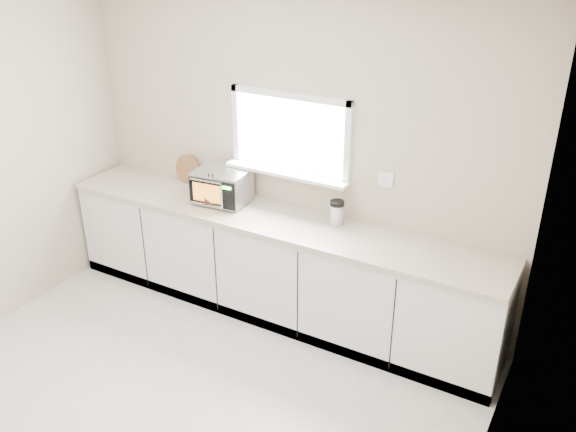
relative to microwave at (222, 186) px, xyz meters
The scene contains 7 objects.
back_wall 0.66m from the microwave, 26.83° to the left, with size 4.00×0.17×2.70m.
cabinets 0.83m from the microwave, ahead, with size 3.92×0.60×0.88m, color silver.
countertop 0.56m from the microwave, ahead, with size 3.92×0.64×0.04m, color beige.
microwave is the anchor object (origin of this frame).
knife_block 0.09m from the microwave, 105.94° to the right, with size 0.15×0.23×0.31m.
cutting_board 0.58m from the microwave, 158.43° to the left, with size 0.27×0.27×0.02m, color brown.
coffee_grinder 1.05m from the microwave, ahead, with size 0.14×0.14×0.21m.
Camera 1 is at (2.36, -2.19, 3.10)m, focal length 38.00 mm.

